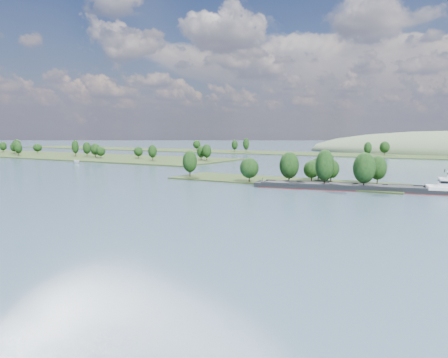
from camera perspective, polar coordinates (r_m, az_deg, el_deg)
The scene contains 6 objects.
ground at distance 134.40m, azimuth -2.26°, elevation -2.94°, with size 1800.00×1800.00×0.00m, color #334558.
tree_island at distance 182.16m, azimuth 9.71°, elevation 0.77°, with size 100.00×31.21×15.35m.
left_bank at distance 392.39m, azimuth -19.62°, elevation 2.92°, with size 300.00×80.00×14.81m.
back_shoreline at distance 397.28m, azimuth 21.06°, elevation 2.86°, with size 900.00×60.00×15.21m.
cargo_barge at distance 166.88m, azimuth 19.18°, elevation -1.02°, with size 77.71×24.47×10.47m.
motorboat at distance 311.06m, azimuth -18.67°, elevation 2.20°, with size 2.17×5.78×2.23m, color silver.
Camera 1 is at (71.70, 8.39, 21.58)m, focal length 35.00 mm.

